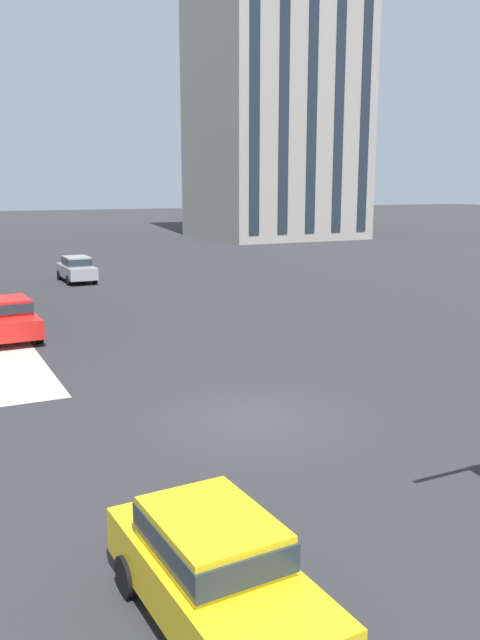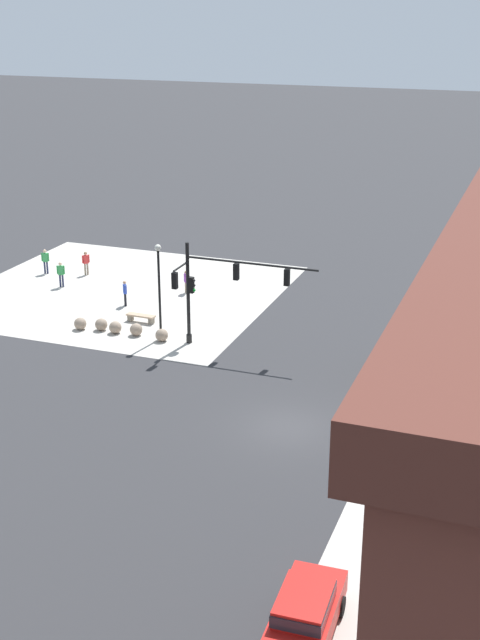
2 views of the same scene
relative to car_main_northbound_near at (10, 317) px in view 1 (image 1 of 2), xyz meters
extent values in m
plane|color=#2D2D30|center=(4.56, -12.92, -0.92)|extent=(320.00, 320.00, 0.00)
cube|color=red|center=(0.00, -0.05, -0.22)|extent=(1.95, 4.47, 0.76)
cube|color=red|center=(0.00, 0.10, 0.46)|extent=(1.59, 2.17, 0.60)
cube|color=#232D38|center=(0.00, 0.10, 0.46)|extent=(1.62, 2.26, 0.40)
cylinder|color=black|center=(0.90, -1.38, -0.60)|extent=(0.25, 0.65, 0.64)
cylinder|color=black|center=(0.78, 1.35, -0.60)|extent=(0.25, 0.65, 0.64)
cube|color=gold|center=(0.18, -20.39, -0.22)|extent=(1.98, 4.48, 0.76)
cube|color=gold|center=(0.17, -20.24, 0.46)|extent=(1.60, 2.19, 0.60)
cube|color=#232D38|center=(0.17, -20.24, 0.46)|extent=(1.64, 2.28, 0.40)
cylinder|color=black|center=(0.94, -18.99, -0.60)|extent=(0.25, 0.65, 0.64)
cylinder|color=black|center=(-0.73, -19.07, -0.60)|extent=(0.25, 0.65, 0.64)
cube|color=#99999E|center=(6.07, 15.31, -0.22)|extent=(1.81, 4.42, 0.76)
cube|color=#99999E|center=(6.07, 15.16, 0.46)|extent=(1.52, 2.13, 0.60)
cube|color=#232D38|center=(6.07, 15.16, 0.46)|extent=(1.56, 2.22, 0.40)
cylinder|color=black|center=(5.22, 16.66, -0.60)|extent=(0.23, 0.64, 0.64)
cylinder|color=black|center=(6.89, 16.68, -0.60)|extent=(0.23, 0.64, 0.64)
cylinder|color=black|center=(5.25, 13.94, -0.60)|extent=(0.23, 0.64, 0.64)
cylinder|color=black|center=(6.92, 13.96, -0.60)|extent=(0.23, 0.64, 0.64)
cube|color=#9E998E|center=(36.31, 43.34, 24.84)|extent=(17.44, 16.52, 51.52)
cube|color=#1E2833|center=(43.29, 35.03, 24.84)|extent=(1.20, 0.10, 49.46)
camera|label=1|loc=(-3.21, -28.07, 5.29)|focal=37.08mm
camera|label=2|loc=(-5.43, 20.13, 17.21)|focal=47.86mm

